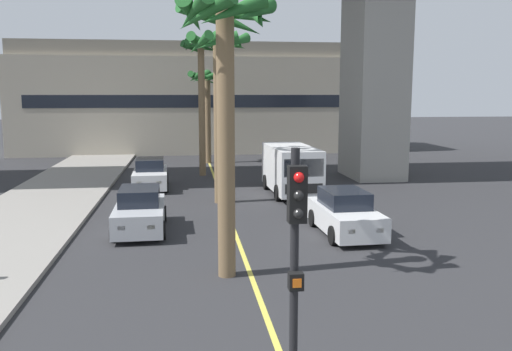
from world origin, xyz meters
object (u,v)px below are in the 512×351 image
Objects in this scene: palm_tree_far_median at (201,70)px; palm_tree_farthest_median at (208,90)px; car_queue_front at (345,214)px; car_queue_third at (150,175)px; palm_tree_mid_median at (218,72)px; car_queue_second at (140,211)px; delivery_van at (291,168)px; traffic_light_median_near at (295,258)px; palm_tree_near_median at (225,59)px.

palm_tree_farthest_median is at bearing 83.87° from palm_tree_far_median.
car_queue_front and car_queue_third have the same top height.
palm_tree_mid_median is at bearing -86.82° from palm_tree_far_median.
car_queue_second is 0.51× the size of palm_tree_far_median.
traffic_light_median_near is at bearing -101.13° from delivery_van.
palm_tree_farthest_median reaches higher than delivery_van.
palm_tree_far_median reaches higher than car_queue_third.
car_queue_second is 8.93m from car_queue_third.
car_queue_front is 1.00× the size of car_queue_third.
car_queue_front is 12.66m from car_queue_third.
palm_tree_mid_median is (3.32, -4.19, 5.14)m from car_queue_third.
traffic_light_median_near is at bearing -110.27° from car_queue_front.
palm_tree_near_median is at bearing -91.42° from palm_tree_farthest_median.
car_queue_third is (-0.15, 8.93, 0.00)m from car_queue_second.
delivery_van is at bearing 92.94° from car_queue_front.
palm_tree_mid_median reaches higher than car_queue_third.
traffic_light_median_near is 31.53m from palm_tree_farthest_median.
delivery_van is 19.21m from traffic_light_median_near.
palm_tree_mid_median is 0.94× the size of palm_tree_far_median.
car_queue_second is 19.76m from palm_tree_farthest_median.
palm_tree_near_median is 1.14× the size of palm_tree_farthest_median.
traffic_light_median_near is 17.50m from palm_tree_mid_median.
palm_tree_far_median is at bearing 90.87° from traffic_light_median_near.
delivery_van is 0.81× the size of palm_tree_farthest_median.
palm_tree_mid_median is 14.24m from palm_tree_farthest_median.
palm_tree_farthest_median is (3.48, 10.03, 4.47)m from car_queue_third.
palm_tree_farthest_median is at bearing 105.34° from delivery_van.
palm_tree_mid_median reaches higher than delivery_van.
car_queue_third is 0.99× the size of traffic_light_median_near.
palm_tree_far_median is at bearing 120.80° from delivery_van.
delivery_van is at bearing 78.87° from traffic_light_median_near.
car_queue_second is at bearing -137.05° from delivery_van.
palm_tree_farthest_median is at bearing 80.06° from car_queue_second.
car_queue_front is 11.98m from traffic_light_median_near.
car_queue_front is 0.78× the size of delivery_van.
car_queue_third is 0.55× the size of palm_tree_near_median.
traffic_light_median_near is at bearing -81.38° from car_queue_third.
delivery_van is at bearing -59.20° from palm_tree_far_median.
traffic_light_median_near is 25.90m from palm_tree_far_median.
palm_tree_mid_median reaches higher than traffic_light_median_near.
car_queue_second is 14.55m from palm_tree_far_median.
car_queue_second is 0.78× the size of delivery_van.
palm_tree_far_median is (-0.02, 18.44, 0.48)m from palm_tree_near_median.
palm_tree_mid_median is at bearing -156.41° from delivery_van.
traffic_light_median_near is at bearing -76.08° from car_queue_second.
traffic_light_median_near is at bearing -87.06° from palm_tree_near_median.
delivery_van is 13.07m from palm_tree_near_median.
palm_tree_far_median is (2.85, 4.25, 5.54)m from car_queue_third.
car_queue_front is 0.55× the size of palm_tree_near_median.
car_queue_third is at bearing 98.62° from traffic_light_median_near.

